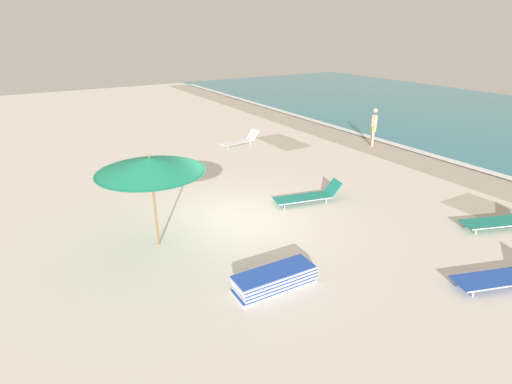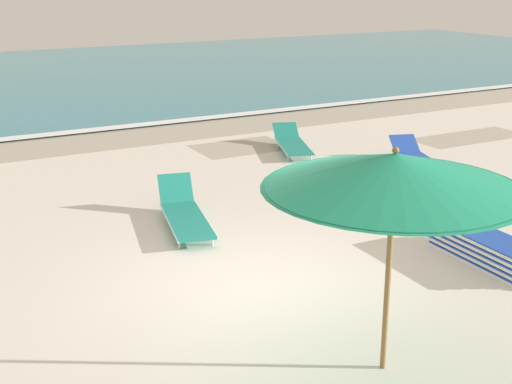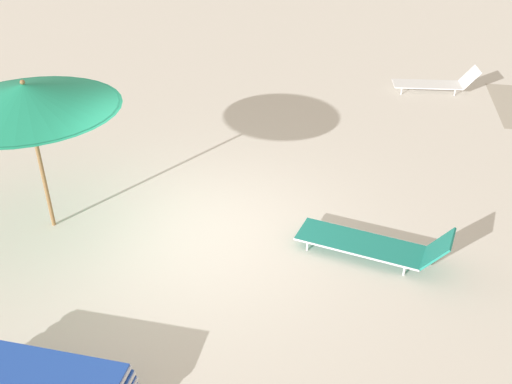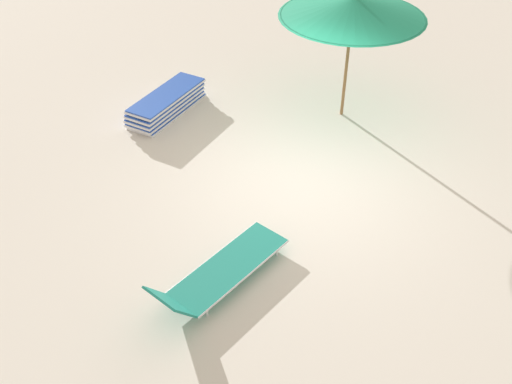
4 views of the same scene
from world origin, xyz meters
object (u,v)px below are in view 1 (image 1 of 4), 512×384
object	(u,v)px
beach_umbrella	(150,165)
lounger_stack	(275,279)
beachgoer_wading_adult	(374,125)
sun_lounger_beside_umbrella	(504,276)
sun_lounger_under_umbrella	(240,141)
sun_lounger_near_water_left	(309,196)
sun_lounger_near_water_right	(498,221)

from	to	relation	value
beach_umbrella	lounger_stack	xyz separation A→B (m)	(3.08, 1.56, -1.95)
beach_umbrella	beachgoer_wading_adult	world-z (taller)	beach_umbrella
beach_umbrella	sun_lounger_beside_umbrella	size ratio (longest dim) A/B	1.10
sun_lounger_under_umbrella	sun_lounger_beside_umbrella	world-z (taller)	sun_lounger_under_umbrella
beach_umbrella	beachgoer_wading_adult	distance (m)	12.33
sun_lounger_near_water_left	sun_lounger_near_water_right	size ratio (longest dim) A/B	1.03
sun_lounger_near_water_right	beachgoer_wading_adult	bearing A→B (deg)	177.82
beach_umbrella	sun_lounger_beside_umbrella	distance (m)	8.33
beach_umbrella	sun_lounger_near_water_left	world-z (taller)	beach_umbrella
sun_lounger_beside_umbrella	sun_lounger_near_water_right	bearing A→B (deg)	140.66
sun_lounger_near_water_right	beachgoer_wading_adult	distance (m)	8.48
lounger_stack	sun_lounger_near_water_right	world-z (taller)	sun_lounger_near_water_right
sun_lounger_beside_umbrella	sun_lounger_near_water_right	xyz separation A→B (m)	(-1.58, 2.57, 0.00)
beach_umbrella	sun_lounger_under_umbrella	size ratio (longest dim) A/B	1.29
sun_lounger_beside_umbrella	sun_lounger_near_water_left	distance (m)	5.78
sun_lounger_near_water_left	sun_lounger_near_water_right	world-z (taller)	sun_lounger_near_water_left
sun_lounger_near_water_left	beachgoer_wading_adult	world-z (taller)	beachgoer_wading_adult
lounger_stack	sun_lounger_near_water_right	size ratio (longest dim) A/B	0.87
lounger_stack	beachgoer_wading_adult	bearing A→B (deg)	125.99
lounger_stack	sun_lounger_beside_umbrella	distance (m)	4.98
sun_lounger_under_umbrella	sun_lounger_near_water_left	distance (m)	7.11
sun_lounger_under_umbrella	sun_lounger_beside_umbrella	xyz separation A→B (m)	(12.69, -0.51, -0.02)
lounger_stack	beachgoer_wading_adult	distance (m)	12.25
sun_lounger_under_umbrella	sun_lounger_near_water_left	xyz separation A→B (m)	(6.97, -1.37, -0.00)
sun_lounger_near_water_right	sun_lounger_under_umbrella	bearing A→B (deg)	-149.18
sun_lounger_near_water_left	sun_lounger_near_water_right	xyz separation A→B (m)	(4.14, 3.43, -0.01)
beach_umbrella	sun_lounger_near_water_right	bearing A→B (deg)	64.65
beach_umbrella	sun_lounger_near_water_right	xyz separation A→B (m)	(4.00, 8.43, -1.96)
sun_lounger_under_umbrella	lounger_stack	bearing A→B (deg)	-31.78
beach_umbrella	sun_lounger_under_umbrella	xyz separation A→B (m)	(-7.11, 6.38, -1.94)
beachgoer_wading_adult	sun_lounger_near_water_right	bearing A→B (deg)	-166.01
beach_umbrella	sun_lounger_near_water_left	bearing A→B (deg)	91.60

